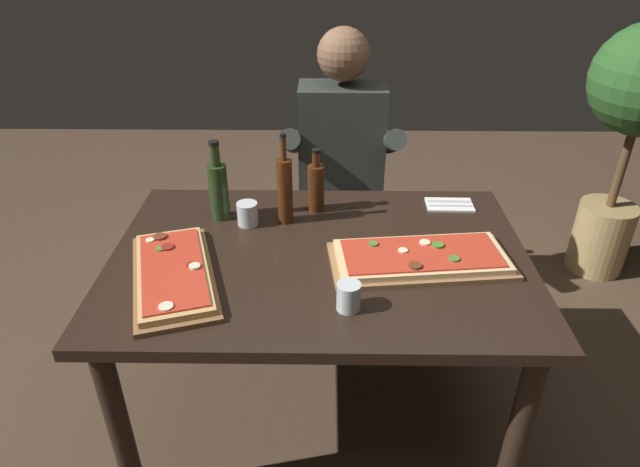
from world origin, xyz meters
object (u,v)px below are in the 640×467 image
(pizza_rectangular_left, at_px, (173,273))
(oil_bottle_amber, at_px, (316,186))
(dining_table, at_px, (320,277))
(seated_diner, at_px, (341,165))
(tumbler_near_camera, at_px, (349,298))
(diner_chair, at_px, (340,203))
(wine_bottle_dark, at_px, (285,189))
(tumbler_far_side, at_px, (248,214))
(potted_plant_corner, at_px, (638,113))
(pizza_rectangular_front, at_px, (421,258))
(vinegar_bottle_green, at_px, (218,189))

(pizza_rectangular_left, height_order, oil_bottle_amber, oil_bottle_amber)
(dining_table, relative_size, seated_diner, 1.05)
(oil_bottle_amber, xyz_separation_m, tumbler_near_camera, (0.11, -0.61, -0.06))
(pizza_rectangular_left, distance_m, diner_chair, 1.17)
(dining_table, xyz_separation_m, wine_bottle_dark, (-0.13, 0.22, 0.23))
(oil_bottle_amber, xyz_separation_m, tumbler_far_side, (-0.25, -0.12, -0.06))
(dining_table, height_order, diner_chair, diner_chair)
(potted_plant_corner, bearing_deg, seated_diner, -168.31)
(pizza_rectangular_left, xyz_separation_m, tumbler_far_side, (0.19, 0.35, 0.02))
(pizza_rectangular_front, height_order, seated_diner, seated_diner)
(pizza_rectangular_front, distance_m, pizza_rectangular_left, 0.79)
(dining_table, distance_m, diner_chair, 0.87)
(pizza_rectangular_front, xyz_separation_m, seated_diner, (-0.24, 0.79, -0.02))
(vinegar_bottle_green, xyz_separation_m, seated_diner, (0.46, 0.49, -0.12))
(tumbler_far_side, bearing_deg, diner_chair, 61.69)
(pizza_rectangular_front, relative_size, tumbler_near_camera, 7.11)
(potted_plant_corner, bearing_deg, dining_table, -145.79)
(pizza_rectangular_front, distance_m, tumbler_near_camera, 0.34)
(pizza_rectangular_left, height_order, vinegar_bottle_green, vinegar_bottle_green)
(wine_bottle_dark, height_order, tumbler_near_camera, wine_bottle_dark)
(vinegar_bottle_green, xyz_separation_m, tumbler_far_side, (0.11, -0.05, -0.08))
(diner_chair, bearing_deg, oil_bottle_amber, -101.05)
(vinegar_bottle_green, height_order, seated_diner, seated_diner)
(vinegar_bottle_green, bearing_deg, diner_chair, 52.71)
(pizza_rectangular_front, bearing_deg, wine_bottle_dark, 148.92)
(dining_table, distance_m, tumbler_far_side, 0.36)
(dining_table, height_order, seated_diner, seated_diner)
(tumbler_far_side, xyz_separation_m, diner_chair, (0.35, 0.66, -0.30))
(vinegar_bottle_green, distance_m, tumbler_near_camera, 0.71)
(pizza_rectangular_front, distance_m, diner_chair, 0.98)
(pizza_rectangular_left, relative_size, tumbler_far_side, 6.68)
(pizza_rectangular_left, distance_m, oil_bottle_amber, 0.64)
(vinegar_bottle_green, distance_m, diner_chair, 0.85)
(dining_table, height_order, potted_plant_corner, potted_plant_corner)
(pizza_rectangular_front, height_order, diner_chair, diner_chair)
(pizza_rectangular_left, relative_size, diner_chair, 0.66)
(oil_bottle_amber, height_order, tumbler_near_camera, oil_bottle_amber)
(seated_diner, distance_m, potted_plant_corner, 1.47)
(diner_chair, relative_size, seated_diner, 0.65)
(potted_plant_corner, bearing_deg, pizza_rectangular_front, -137.62)
(tumbler_near_camera, bearing_deg, pizza_rectangular_front, 44.42)
(dining_table, xyz_separation_m, tumbler_near_camera, (0.09, -0.29, 0.13))
(pizza_rectangular_front, height_order, tumbler_far_side, tumbler_far_side)
(pizza_rectangular_left, height_order, diner_chair, diner_chair)
(pizza_rectangular_front, xyz_separation_m, tumbler_near_camera, (-0.24, -0.24, 0.02))
(tumbler_near_camera, bearing_deg, potted_plant_corner, 42.74)
(wine_bottle_dark, xyz_separation_m, potted_plant_corner, (1.65, 0.81, 0.02))
(pizza_rectangular_front, bearing_deg, dining_table, 170.95)
(dining_table, distance_m, pizza_rectangular_front, 0.35)
(diner_chair, bearing_deg, tumbler_far_side, -118.31)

